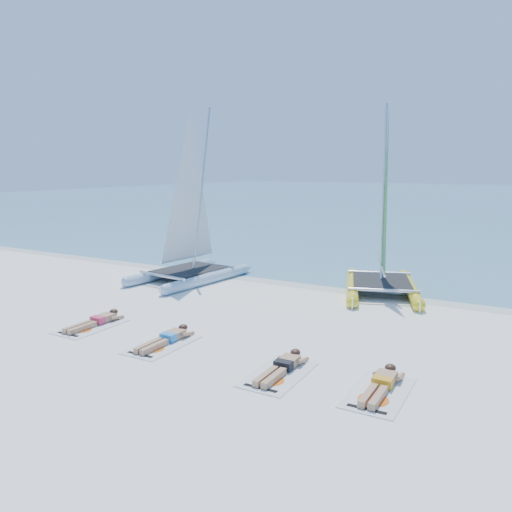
{
  "coord_description": "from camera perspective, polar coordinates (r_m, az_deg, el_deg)",
  "views": [
    {
      "loc": [
        6.89,
        -10.56,
        4.12
      ],
      "look_at": [
        0.3,
        1.2,
        1.71
      ],
      "focal_mm": 35.0,
      "sensor_mm": 36.0,
      "label": 1
    }
  ],
  "objects": [
    {
      "name": "sunbather_a",
      "position": [
        13.94,
        -17.75,
        -7.03
      ],
      "size": [
        0.37,
        1.73,
        0.26
      ],
      "color": "tan",
      "rests_on": "towel_a"
    },
    {
      "name": "towel_b",
      "position": [
        12.08,
        -10.69,
        -9.93
      ],
      "size": [
        1.0,
        1.85,
        0.02
      ],
      "primitive_type": "cube",
      "color": "silver",
      "rests_on": "ground"
    },
    {
      "name": "catamaran_yellow",
      "position": [
        17.27,
        14.27,
        2.87
      ],
      "size": [
        3.65,
        5.19,
        6.44
      ],
      "rotation": [
        0.0,
        0.0,
        0.33
      ],
      "color": "yellow",
      "rests_on": "ground"
    },
    {
      "name": "towel_d",
      "position": [
        9.81,
        13.84,
        -14.93
      ],
      "size": [
        1.0,
        1.85,
        0.02
      ],
      "primitive_type": "cube",
      "color": "silver",
      "rests_on": "ground"
    },
    {
      "name": "sunbather_d",
      "position": [
        9.93,
        14.17,
        -13.93
      ],
      "size": [
        0.37,
        1.73,
        0.26
      ],
      "color": "tan",
      "rests_on": "towel_d"
    },
    {
      "name": "towel_c",
      "position": [
        10.31,
        2.56,
        -13.36
      ],
      "size": [
        1.0,
        1.85,
        0.02
      ],
      "primitive_type": "cube",
      "color": "silver",
      "rests_on": "ground"
    },
    {
      "name": "wet_sand_strip",
      "position": [
        17.95,
        5.88,
        -3.17
      ],
      "size": [
        140.0,
        1.4,
        0.01
      ],
      "primitive_type": "cube",
      "color": "silver",
      "rests_on": "ground"
    },
    {
      "name": "catamaran_blue",
      "position": [
        18.36,
        -7.57,
        3.23
      ],
      "size": [
        2.85,
        5.01,
        6.5
      ],
      "rotation": [
        0.0,
        0.0,
        -0.12
      ],
      "color": "#A3B9D6",
      "rests_on": "ground"
    },
    {
      "name": "sea",
      "position": [
        73.99,
        24.01,
        6.07
      ],
      "size": [
        140.0,
        115.0,
        0.01
      ],
      "primitive_type": "cube",
      "color": "#7BB7CD",
      "rests_on": "ground"
    },
    {
      "name": "towel_a",
      "position": [
        13.85,
        -18.31,
        -7.65
      ],
      "size": [
        1.0,
        1.85,
        0.02
      ],
      "primitive_type": "cube",
      "color": "silver",
      "rests_on": "ground"
    },
    {
      "name": "sunbather_c",
      "position": [
        10.42,
        3.06,
        -12.44
      ],
      "size": [
        0.37,
        1.73,
        0.26
      ],
      "color": "tan",
      "rests_on": "towel_c"
    },
    {
      "name": "ground",
      "position": [
        13.26,
        -3.72,
        -7.98
      ],
      "size": [
        140.0,
        140.0,
        0.0
      ],
      "primitive_type": "plane",
      "color": "white",
      "rests_on": "ground"
    },
    {
      "name": "sunbather_b",
      "position": [
        12.18,
        -10.12,
        -9.19
      ],
      "size": [
        0.37,
        1.73,
        0.26
      ],
      "color": "tan",
      "rests_on": "towel_b"
    }
  ]
}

